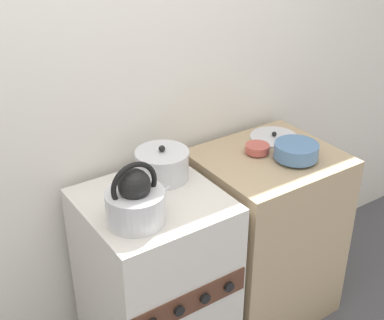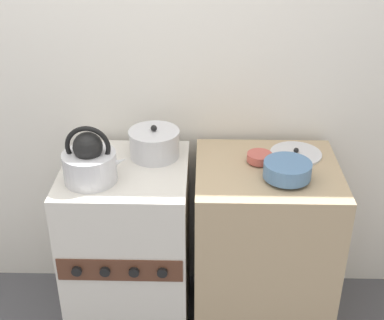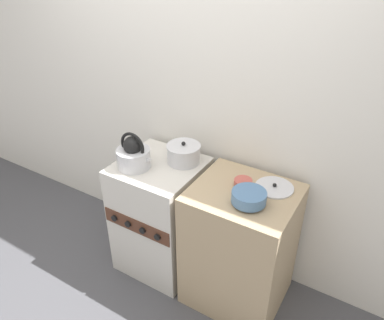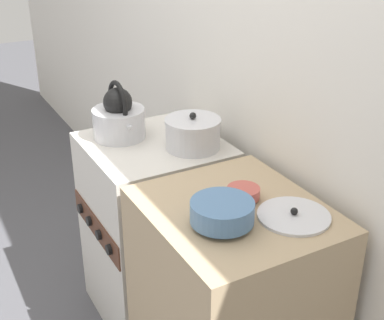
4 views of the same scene
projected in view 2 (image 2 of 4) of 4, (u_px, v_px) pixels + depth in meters
name	position (u px, v px, depth m)	size (l,w,h in m)	color
wall_back	(129.00, 62.00, 2.47)	(7.00, 0.06, 2.50)	silver
stove	(130.00, 249.00, 2.55)	(0.56, 0.58, 0.88)	beige
counter	(262.00, 250.00, 2.53)	(0.63, 0.56, 0.89)	tan
kettle	(90.00, 161.00, 2.21)	(0.27, 0.22, 0.25)	silver
cooking_pot	(154.00, 143.00, 2.41)	(0.23, 0.23, 0.15)	silver
enamel_bowl	(287.00, 170.00, 2.22)	(0.20, 0.20, 0.08)	#4C729E
small_ceramic_bowl	(260.00, 157.00, 2.36)	(0.11, 0.11, 0.04)	#B75147
loose_pot_lid	(296.00, 154.00, 2.43)	(0.23, 0.23, 0.03)	silver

